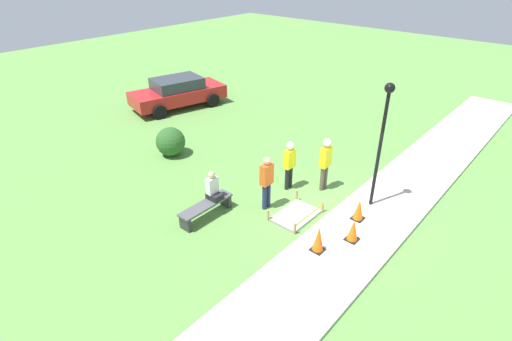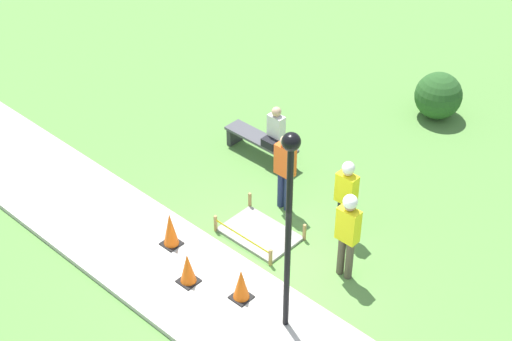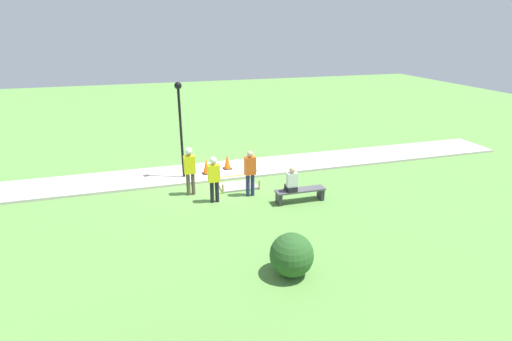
% 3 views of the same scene
% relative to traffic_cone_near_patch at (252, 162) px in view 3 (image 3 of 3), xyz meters
% --- Properties ---
extents(ground_plane, '(60.00, 60.00, 0.00)m').
position_rel_traffic_cone_near_patch_xyz_m(ground_plane, '(1.81, 0.67, -0.46)').
color(ground_plane, '#5B8E42').
extents(sidewalk, '(28.00, 2.20, 0.10)m').
position_rel_traffic_cone_near_patch_xyz_m(sidewalk, '(1.81, -0.44, -0.41)').
color(sidewalk, '#BCB7AD').
rests_on(sidewalk, ground_plane).
extents(wet_concrete_patch, '(1.47, 1.01, 0.36)m').
position_rel_traffic_cone_near_patch_xyz_m(wet_concrete_patch, '(0.96, 1.39, -0.42)').
color(wet_concrete_patch, gray).
rests_on(wet_concrete_patch, ground_plane).
extents(traffic_cone_near_patch, '(0.34, 0.34, 0.72)m').
position_rel_traffic_cone_near_patch_xyz_m(traffic_cone_near_patch, '(0.00, 0.00, 0.00)').
color(traffic_cone_near_patch, black).
rests_on(traffic_cone_near_patch, sidewalk).
extents(traffic_cone_far_patch, '(0.34, 0.34, 0.64)m').
position_rel_traffic_cone_near_patch_xyz_m(traffic_cone_far_patch, '(0.96, -0.46, -0.04)').
color(traffic_cone_far_patch, black).
rests_on(traffic_cone_far_patch, sidewalk).
extents(traffic_cone_sidewalk_edge, '(0.34, 0.34, 0.64)m').
position_rel_traffic_cone_near_patch_xyz_m(traffic_cone_sidewalk_edge, '(1.92, -0.12, -0.04)').
color(traffic_cone_sidewalk_edge, black).
rests_on(traffic_cone_sidewalk_edge, sidewalk).
extents(park_bench, '(1.79, 0.44, 0.47)m').
position_rel_traffic_cone_near_patch_xyz_m(park_bench, '(-0.80, 3.35, -0.12)').
color(park_bench, '#2D2D33').
rests_on(park_bench, ground_plane).
extents(person_seated_on_bench, '(0.36, 0.44, 0.89)m').
position_rel_traffic_cone_near_patch_xyz_m(person_seated_on_bench, '(-0.45, 3.40, 0.36)').
color(person_seated_on_bench, black).
rests_on(person_seated_on_bench, park_bench).
extents(worker_supervisor, '(0.40, 0.26, 1.81)m').
position_rel_traffic_cone_near_patch_xyz_m(worker_supervisor, '(2.80, 1.63, 0.63)').
color(worker_supervisor, brown).
rests_on(worker_supervisor, ground_plane).
extents(worker_assistant, '(0.40, 0.24, 1.68)m').
position_rel_traffic_cone_near_patch_xyz_m(worker_assistant, '(2.09, 2.52, 0.53)').
color(worker_assistant, black).
rests_on(worker_assistant, ground_plane).
extents(bystander_in_orange_shirt, '(0.40, 0.23, 1.72)m').
position_rel_traffic_cone_near_patch_xyz_m(bystander_in_orange_shirt, '(0.74, 2.35, 0.52)').
color(bystander_in_orange_shirt, navy).
rests_on(bystander_in_orange_shirt, ground_plane).
extents(lamppost_near, '(0.28, 0.28, 3.79)m').
position_rel_traffic_cone_near_patch_xyz_m(lamppost_near, '(2.86, -0.04, 2.14)').
color(lamppost_near, black).
rests_on(lamppost_near, sidewalk).
extents(shrub_rounded_near, '(1.10, 1.10, 1.10)m').
position_rel_traffic_cone_near_patch_xyz_m(shrub_rounded_near, '(1.10, 7.36, 0.10)').
color(shrub_rounded_near, '#285623').
rests_on(shrub_rounded_near, ground_plane).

